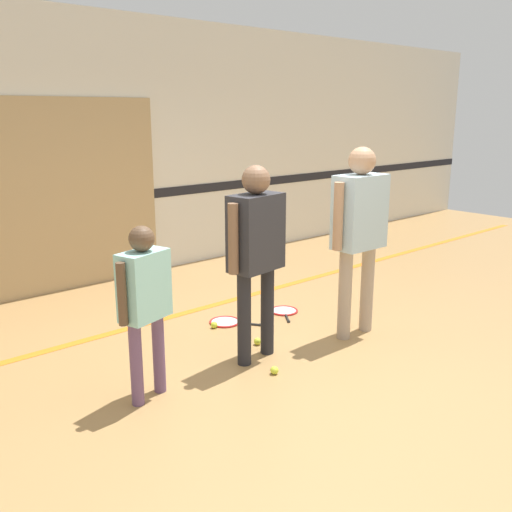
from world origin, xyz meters
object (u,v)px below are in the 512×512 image
object	(u,v)px
person_student_right	(359,222)
racket_spare_on_floor	(227,322)
person_student_left	(144,294)
tennis_ball_stray_left	(257,341)
tennis_ball_by_spare_racket	(214,325)
person_instructor	(256,243)
racket_second_spare	(284,311)
tennis_ball_near_instructor	(274,370)

from	to	relation	value
person_student_right	racket_spare_on_floor	world-z (taller)	person_student_right
person_student_left	tennis_ball_stray_left	size ratio (longest dim) A/B	19.68
person_student_left	tennis_ball_by_spare_racket	size ratio (longest dim) A/B	19.68
person_student_left	racket_spare_on_floor	bearing A→B (deg)	14.62
tennis_ball_by_spare_racket	person_student_right	bearing A→B (deg)	-47.38
person_student_left	tennis_ball_stray_left	world-z (taller)	person_student_left
person_instructor	racket_second_spare	size ratio (longest dim) A/B	3.38
racket_spare_on_floor	person_instructor	bearing A→B (deg)	-56.29
person_instructor	person_student_left	size ratio (longest dim) A/B	1.27
racket_spare_on_floor	racket_second_spare	world-z (taller)	same
racket_second_spare	tennis_ball_by_spare_racket	bearing A→B (deg)	-62.59
person_student_left	racket_second_spare	xyz separation A→B (m)	(2.04, 0.67, -0.79)
person_student_right	tennis_ball_near_instructor	bearing A→B (deg)	6.99
person_instructor	person_student_right	size ratio (longest dim) A/B	0.94
racket_spare_on_floor	person_student_right	bearing A→B (deg)	1.23
person_student_left	person_student_right	bearing A→B (deg)	-21.73
person_student_right	tennis_ball_near_instructor	world-z (taller)	person_student_right
person_student_left	racket_second_spare	size ratio (longest dim) A/B	2.66
person_student_right	tennis_ball_near_instructor	size ratio (longest dim) A/B	26.66
tennis_ball_by_spare_racket	tennis_ball_stray_left	distance (m)	0.59
racket_spare_on_floor	racket_second_spare	distance (m)	0.67
tennis_ball_near_instructor	tennis_ball_stray_left	distance (m)	0.61
person_instructor	person_student_left	world-z (taller)	person_instructor
person_student_right	racket_spare_on_floor	distance (m)	1.66
person_student_right	tennis_ball_near_instructor	xyz separation A→B (m)	(-1.16, -0.12, -1.06)
person_student_right	racket_spare_on_floor	bearing A→B (deg)	-53.48
racket_spare_on_floor	tennis_ball_stray_left	world-z (taller)	tennis_ball_stray_left
person_instructor	tennis_ball_stray_left	size ratio (longest dim) A/B	24.99
person_instructor	racket_spare_on_floor	xyz separation A→B (m)	(0.33, 0.82, -1.01)
person_instructor	tennis_ball_stray_left	distance (m)	1.03
person_student_right	tennis_ball_by_spare_racket	bearing A→B (deg)	-46.45
racket_second_spare	tennis_ball_stray_left	world-z (taller)	tennis_ball_stray_left
racket_spare_on_floor	tennis_ball_near_instructor	xyz separation A→B (m)	(-0.42, -1.15, 0.02)
racket_second_spare	tennis_ball_stray_left	bearing A→B (deg)	-23.78
tennis_ball_stray_left	tennis_ball_by_spare_racket	bearing A→B (deg)	94.67
tennis_ball_near_instructor	tennis_ball_by_spare_racket	world-z (taller)	same
tennis_ball_near_instructor	racket_spare_on_floor	bearing A→B (deg)	69.80
racket_second_spare	tennis_ball_stray_left	xyz separation A→B (m)	(-0.79, -0.46, 0.02)
person_instructor	tennis_ball_near_instructor	world-z (taller)	person_instructor
tennis_ball_near_instructor	tennis_ball_by_spare_racket	size ratio (longest dim) A/B	1.00
person_instructor	tennis_ball_by_spare_racket	world-z (taller)	person_instructor
person_instructor	person_student_right	world-z (taller)	person_student_right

